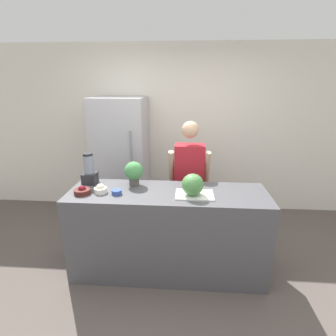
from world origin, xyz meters
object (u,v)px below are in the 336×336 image
object	(u,v)px
refrigerator	(122,160)
bowl_cream	(101,189)
bowl_small_blue	(117,192)
watermelon	(193,185)
bowl_cherries	(82,191)
blender	(89,171)
person	(189,182)
potted_plant	(134,172)

from	to	relation	value
refrigerator	bowl_cream	distance (m)	1.34
bowl_small_blue	bowl_cream	bearing A→B (deg)	172.75
watermelon	bowl_cream	bearing A→B (deg)	179.14
bowl_cherries	bowl_small_blue	bearing A→B (deg)	2.37
bowl_cream	blender	size ratio (longest dim) A/B	0.38
watermelon	bowl_small_blue	distance (m)	0.77
bowl_cream	bowl_small_blue	xyz separation A→B (m)	(0.17, -0.02, -0.02)
bowl_small_blue	watermelon	bearing A→B (deg)	0.58
person	blender	distance (m)	1.24
bowl_small_blue	refrigerator	bearing A→B (deg)	101.67
bowl_cream	blender	bearing A→B (deg)	128.52
bowl_cherries	refrigerator	bearing A→B (deg)	87.01
bowl_cherries	watermelon	bearing A→B (deg)	1.14
refrigerator	potted_plant	xyz separation A→B (m)	(0.41, -1.10, 0.19)
bowl_small_blue	person	bearing A→B (deg)	45.18
bowl_cherries	person	bearing A→B (deg)	34.79
bowl_cream	person	bearing A→B (deg)	38.38
refrigerator	bowl_cream	xyz separation A→B (m)	(0.11, -1.33, 0.08)
watermelon	person	bearing A→B (deg)	92.15
bowl_cream	potted_plant	distance (m)	0.40
refrigerator	bowl_small_blue	world-z (taller)	refrigerator
person	bowl_cream	size ratio (longest dim) A/B	12.12
person	bowl_cherries	world-z (taller)	person
refrigerator	bowl_cream	size ratio (longest dim) A/B	13.93
person	bowl_cherries	xyz separation A→B (m)	(-1.09, -0.76, 0.16)
person	potted_plant	xyz separation A→B (m)	(-0.61, -0.48, 0.28)
bowl_cherries	blender	bearing A→B (deg)	94.19
bowl_cherries	bowl_cream	distance (m)	0.18
person	bowl_cherries	size ratio (longest dim) A/B	9.60
bowl_cream	refrigerator	bearing A→B (deg)	94.64
watermelon	bowl_cherries	xyz separation A→B (m)	(-1.12, -0.02, -0.09)
bowl_cream	watermelon	bearing A→B (deg)	-0.86
potted_plant	bowl_cherries	bearing A→B (deg)	-150.41
potted_plant	refrigerator	bearing A→B (deg)	110.49
bowl_cherries	blender	distance (m)	0.31
refrigerator	blender	size ratio (longest dim) A/B	5.27
bowl_small_blue	blender	world-z (taller)	blender
bowl_cherries	potted_plant	size ratio (longest dim) A/B	0.62
watermelon	potted_plant	world-z (taller)	potted_plant
person	bowl_cherries	distance (m)	1.34
watermelon	refrigerator	bearing A→B (deg)	127.78
refrigerator	bowl_cherries	world-z (taller)	refrigerator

